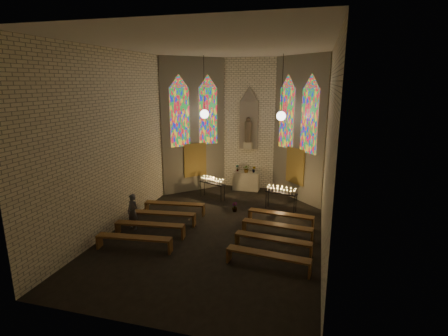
{
  "coord_description": "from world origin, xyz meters",
  "views": [
    {
      "loc": [
        3.65,
        -12.53,
        5.79
      ],
      "look_at": [
        -0.06,
        1.08,
        2.28
      ],
      "focal_mm": 28.0,
      "sensor_mm": 36.0,
      "label": 1
    }
  ],
  "objects_px": {
    "votive_stand_right": "(281,191)",
    "visitor": "(133,212)",
    "votive_stand_left": "(212,181)",
    "altar": "(246,181)",
    "aisle_flower_pot": "(235,207)"
  },
  "relations": [
    {
      "from": "votive_stand_right",
      "to": "visitor",
      "type": "bearing_deg",
      "value": -131.13
    },
    {
      "from": "votive_stand_left",
      "to": "visitor",
      "type": "distance_m",
      "value": 4.82
    },
    {
      "from": "aisle_flower_pot",
      "to": "votive_stand_right",
      "type": "height_order",
      "value": "votive_stand_right"
    },
    {
      "from": "altar",
      "to": "votive_stand_right",
      "type": "bearing_deg",
      "value": -50.42
    },
    {
      "from": "altar",
      "to": "votive_stand_left",
      "type": "xyz_separation_m",
      "value": [
        -1.34,
        -1.92,
        0.41
      ]
    },
    {
      "from": "votive_stand_left",
      "to": "votive_stand_right",
      "type": "relative_size",
      "value": 0.97
    },
    {
      "from": "votive_stand_right",
      "to": "votive_stand_left",
      "type": "bearing_deg",
      "value": -176.45
    },
    {
      "from": "visitor",
      "to": "votive_stand_right",
      "type": "bearing_deg",
      "value": 52.52
    },
    {
      "from": "visitor",
      "to": "altar",
      "type": "bearing_deg",
      "value": 80.95
    },
    {
      "from": "aisle_flower_pot",
      "to": "visitor",
      "type": "height_order",
      "value": "visitor"
    },
    {
      "from": "aisle_flower_pot",
      "to": "votive_stand_left",
      "type": "distance_m",
      "value": 2.2
    },
    {
      "from": "votive_stand_left",
      "to": "votive_stand_right",
      "type": "bearing_deg",
      "value": 12.71
    },
    {
      "from": "visitor",
      "to": "votive_stand_left",
      "type": "bearing_deg",
      "value": 84.44
    },
    {
      "from": "aisle_flower_pot",
      "to": "votive_stand_left",
      "type": "bearing_deg",
      "value": 136.18
    },
    {
      "from": "aisle_flower_pot",
      "to": "visitor",
      "type": "bearing_deg",
      "value": -139.63
    }
  ]
}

